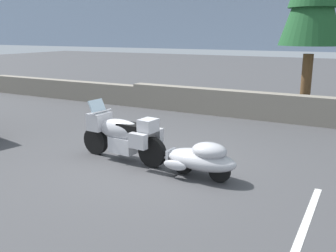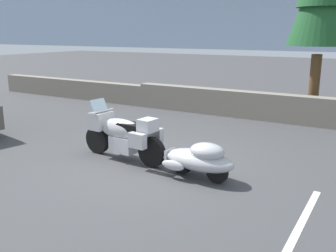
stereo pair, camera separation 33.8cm
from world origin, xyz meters
name	(u,v)px [view 1 (the left image)]	position (x,y,z in m)	size (l,w,h in m)	color
ground_plane	(151,164)	(0.00, 0.00, 0.00)	(80.00, 80.00, 0.00)	#424244
stone_guard_wall	(237,104)	(0.09, 5.62, 0.43)	(24.00, 0.52, 0.91)	gray
touring_motorcycle	(122,134)	(-0.74, -0.05, 0.62)	(2.31, 0.85, 1.33)	black
car_shaped_trailer	(201,158)	(1.29, -0.21, 0.41)	(2.22, 0.84, 0.76)	black
parking_stripe_marker	(302,233)	(3.45, -1.50, 0.00)	(0.12, 3.60, 0.01)	silver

